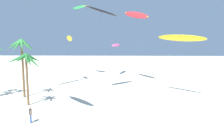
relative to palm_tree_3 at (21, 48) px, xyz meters
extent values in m
cylinder|color=brown|center=(0.07, 0.00, -3.21)|extent=(0.33, 0.33, 8.90)
cone|color=#33843D|center=(1.02, -0.20, 0.42)|extent=(2.37, 1.00, 2.07)
cone|color=#33843D|center=(0.63, 0.86, 0.49)|extent=(1.76, 2.31, 1.95)
cone|color=#33843D|center=(-0.03, 1.15, 0.71)|extent=(0.79, 2.59, 1.56)
cone|color=#33843D|center=(-1.08, 0.33, 0.81)|extent=(2.64, 1.26, 1.38)
cone|color=#33843D|center=(-0.93, -0.37, 0.54)|extent=(2.48, 1.36, 1.86)
cone|color=#33843D|center=(-0.22, -0.92, 0.41)|extent=(1.24, 2.35, 2.09)
cone|color=#33843D|center=(0.52, -0.85, 0.41)|extent=(1.57, 2.28, 2.09)
cylinder|color=brown|center=(2.63, -4.23, -4.22)|extent=(0.28, 0.28, 6.87)
cone|color=#287533|center=(3.63, -4.33, -1.67)|extent=(2.42, 0.79, 2.19)
cone|color=#287533|center=(3.22, -3.15, -1.33)|extent=(1.77, 2.62, 1.60)
cone|color=#287533|center=(2.54, -3.23, -1.66)|extent=(0.78, 2.43, 2.18)
cone|color=#287533|center=(1.52, -3.57, -1.12)|extent=(2.64, 1.87, 1.22)
cone|color=#287533|center=(1.51, -4.73, -1.31)|extent=(2.68, 1.60, 1.57)
cone|color=#287533|center=(2.53, -5.50, -1.18)|extent=(0.77, 2.76, 1.33)
cone|color=#287533|center=(3.25, -5.31, -1.28)|extent=(1.82, 2.62, 1.51)
ellipsoid|color=black|center=(12.16, 4.10, 6.15)|extent=(5.84, 6.08, 1.70)
ellipsoid|color=yellow|center=(12.16, 4.10, 6.19)|extent=(5.28, 5.52, 1.32)
cylinder|color=#4C4C51|center=(10.50, 2.54, -0.80)|extent=(3.36, 3.15, 13.72)
cylinder|color=#4C4C51|center=(2.04, 1.74, 0.67)|extent=(3.94, 3.26, 16.67)
cylinder|color=#4C4C51|center=(-3.46, 19.55, 2.72)|extent=(4.01, 7.39, 20.77)
ellipsoid|color=yellow|center=(24.43, 0.91, 1.59)|extent=(6.72, 6.56, 1.61)
ellipsoid|color=blue|center=(24.43, 0.91, 1.63)|extent=(6.23, 6.00, 0.90)
cylinder|color=#4C4C51|center=(22.89, -1.09, -3.08)|extent=(3.11, 4.01, 9.17)
ellipsoid|color=green|center=(4.97, 20.70, 9.74)|extent=(4.81, 5.09, 1.51)
ellipsoid|color=yellow|center=(4.97, 20.70, 9.77)|extent=(4.14, 4.56, 0.80)
cylinder|color=#4C4C51|center=(6.13, 16.43, 1.01)|extent=(2.33, 8.58, 17.34)
ellipsoid|color=yellow|center=(4.15, 13.55, 1.88)|extent=(2.25, 4.46, 1.62)
ellipsoid|color=white|center=(4.15, 13.55, 1.91)|extent=(1.49, 4.39, 1.31)
cylinder|color=#4C4C51|center=(5.76, 10.22, -2.92)|extent=(3.25, 6.68, 9.49)
ellipsoid|color=#EA5193|center=(14.08, 24.59, 0.40)|extent=(3.12, 7.81, 1.30)
ellipsoid|color=orange|center=(14.08, 24.59, 0.45)|extent=(2.24, 7.76, 0.88)
cylinder|color=#4C4C51|center=(14.94, 21.47, -3.68)|extent=(1.73, 6.26, 7.97)
ellipsoid|color=red|center=(18.50, 13.68, 6.85)|extent=(5.48, 7.59, 3.27)
ellipsoid|color=yellow|center=(18.50, 13.68, 6.89)|extent=(4.89, 7.51, 2.46)
cylinder|color=#4C4C51|center=(19.39, 12.39, -0.45)|extent=(1.82, 2.60, 14.41)
cylinder|color=#284CA3|center=(5.80, -10.59, -7.21)|extent=(0.14, 0.14, 0.89)
cylinder|color=#284CA3|center=(5.70, -10.46, -7.21)|extent=(0.14, 0.14, 0.89)
cube|color=black|center=(5.75, -10.52, -6.46)|extent=(0.34, 0.36, 0.61)
cylinder|color=tan|center=(5.88, -10.69, -6.50)|extent=(0.09, 0.09, 0.56)
cylinder|color=tan|center=(5.62, -10.36, -6.50)|extent=(0.09, 0.09, 0.56)
sphere|color=tan|center=(5.75, -10.52, -6.02)|extent=(0.21, 0.21, 0.21)
camera|label=1|loc=(15.19, -30.99, 0.66)|focal=32.75mm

